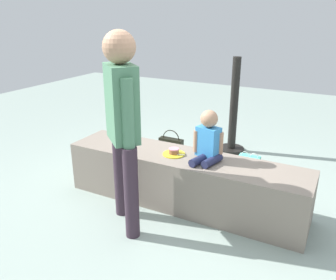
{
  "coord_description": "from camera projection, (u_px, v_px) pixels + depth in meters",
  "views": [
    {
      "loc": [
        1.31,
        -2.81,
        1.84
      ],
      "look_at": [
        -0.04,
        -0.27,
        0.77
      ],
      "focal_mm": 37.01,
      "sensor_mm": 36.0,
      "label": 1
    }
  ],
  "objects": [
    {
      "name": "child_seated",
      "position": [
        208.0,
        139.0,
        3.2
      ],
      "size": [
        0.28,
        0.34,
        0.48
      ],
      "color": "#212548",
      "rests_on": "concrete_ledge"
    },
    {
      "name": "cake_box_white",
      "position": [
        179.0,
        175.0,
        4.02
      ],
      "size": [
        0.37,
        0.35,
        0.1
      ],
      "primitive_type": "cube",
      "rotation": [
        0.0,
        0.0,
        0.15
      ],
      "color": "white",
      "rests_on": "ground_plane"
    },
    {
      "name": "gift_bag",
      "position": [
        249.0,
        166.0,
        4.09
      ],
      "size": [
        0.25,
        0.13,
        0.3
      ],
      "color": "#59C6B2",
      "rests_on": "ground_plane"
    },
    {
      "name": "cake_plate",
      "position": [
        174.0,
        153.0,
        3.39
      ],
      "size": [
        0.22,
        0.22,
        0.07
      ],
      "color": "yellow",
      "rests_on": "concrete_ledge"
    },
    {
      "name": "concrete_ledge",
      "position": [
        184.0,
        180.0,
        3.45
      ],
      "size": [
        2.41,
        0.54,
        0.52
      ],
      "primitive_type": "cube",
      "color": "gray",
      "rests_on": "ground_plane"
    },
    {
      "name": "water_bottle_near_gift",
      "position": [
        203.0,
        174.0,
        3.94
      ],
      "size": [
        0.07,
        0.07,
        0.23
      ],
      "color": "silver",
      "rests_on": "ground_plane"
    },
    {
      "name": "ground_plane",
      "position": [
        183.0,
        203.0,
        3.54
      ],
      "size": [
        12.0,
        12.0,
        0.0
      ],
      "primitive_type": "plane",
      "color": "#91A49A"
    },
    {
      "name": "adult_standing",
      "position": [
        122.0,
        116.0,
        2.84
      ],
      "size": [
        0.41,
        0.39,
        1.72
      ],
      "color": "#332430",
      "rests_on": "ground_plane"
    },
    {
      "name": "railing_post",
      "position": [
        233.0,
        116.0,
        4.71
      ],
      "size": [
        0.36,
        0.36,
        1.3
      ],
      "color": "black",
      "rests_on": "ground_plane"
    },
    {
      "name": "water_bottle_far_side",
      "position": [
        211.0,
        150.0,
        4.61
      ],
      "size": [
        0.08,
        0.08,
        0.24
      ],
      "color": "silver",
      "rests_on": "ground_plane"
    },
    {
      "name": "party_cup_red",
      "position": [
        153.0,
        159.0,
        4.47
      ],
      "size": [
        0.08,
        0.08,
        0.1
      ],
      "primitive_type": "cylinder",
      "color": "red",
      "rests_on": "ground_plane"
    },
    {
      "name": "handbag_black_leather",
      "position": [
        171.0,
        145.0,
        4.73
      ],
      "size": [
        0.34,
        0.1,
        0.34
      ],
      "color": "black",
      "rests_on": "ground_plane"
    }
  ]
}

